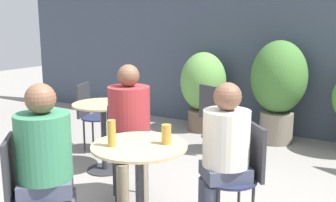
# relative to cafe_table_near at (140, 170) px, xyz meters

# --- Properties ---
(storefront_wall) EXTENTS (10.00, 0.06, 3.00)m
(storefront_wall) POSITION_rel_cafe_table_near_xyz_m (0.16, 3.42, 0.94)
(storefront_wall) COLOR #3D4756
(storefront_wall) RESTS_ON ground_plane
(cafe_table_near) EXTENTS (0.70, 0.70, 0.76)m
(cafe_table_near) POSITION_rel_cafe_table_near_xyz_m (0.00, 0.00, 0.00)
(cafe_table_near) COLOR #2D2D33
(cafe_table_near) RESTS_ON ground_plane
(cafe_table_far) EXTENTS (0.65, 0.65, 0.76)m
(cafe_table_far) POSITION_rel_cafe_table_near_xyz_m (-1.16, 0.97, -0.02)
(cafe_table_far) COLOR #2D2D33
(cafe_table_far) RESTS_ON ground_plane
(bistro_chair_0) EXTENTS (0.48, 0.48, 0.86)m
(bistro_chair_0) POSITION_rel_cafe_table_near_xyz_m (0.58, 0.54, -0.04)
(bistro_chair_0) COLOR #232847
(bistro_chair_0) RESTS_ON ground_plane
(bistro_chair_1) EXTENTS (0.48, 0.48, 0.86)m
(bistro_chair_1) POSITION_rel_cafe_table_near_xyz_m (-0.54, 0.58, -0.04)
(bistro_chair_1) COLOR #232847
(bistro_chair_1) RESTS_ON ground_plane
(bistro_chair_2) EXTENTS (0.48, 0.48, 0.86)m
(bistro_chair_2) POSITION_rel_cafe_table_near_xyz_m (-0.58, -0.54, -0.04)
(bistro_chair_2) COLOR #232847
(bistro_chair_2) RESTS_ON ground_plane
(bistro_chair_4) EXTENTS (0.46, 0.44, 0.86)m
(bistro_chair_4) POSITION_rel_cafe_table_near_xyz_m (-1.75, 1.42, -0.04)
(bistro_chair_4) COLOR #232847
(bistro_chair_4) RESTS_ON ground_plane
(bistro_chair_5) EXTENTS (0.45, 0.47, 0.86)m
(bistro_chair_5) POSITION_rel_cafe_table_near_xyz_m (-0.36, 2.14, -0.04)
(bistro_chair_5) COLOR #232847
(bistro_chair_5) RESTS_ON ground_plane
(seated_person_0) EXTENTS (0.45, 0.45, 1.19)m
(seated_person_0) POSITION_rel_cafe_table_near_xyz_m (0.47, 0.44, 0.14)
(seated_person_0) COLOR #42475B
(seated_person_0) RESTS_ON ground_plane
(seated_person_1) EXTENTS (0.46, 0.47, 1.27)m
(seated_person_1) POSITION_rel_cafe_table_near_xyz_m (-0.44, 0.47, 0.18)
(seated_person_1) COLOR gray
(seated_person_1) RESTS_ON ground_plane
(seated_person_2) EXTENTS (0.48, 0.48, 1.23)m
(seated_person_2) POSITION_rel_cafe_table_near_xyz_m (-0.47, -0.44, 0.15)
(seated_person_2) COLOR #42475B
(seated_person_2) RESTS_ON ground_plane
(beer_glass_0) EXTENTS (0.07, 0.07, 0.14)m
(beer_glass_0) POSITION_rel_cafe_table_near_xyz_m (0.16, 0.12, 0.27)
(beer_glass_0) COLOR #B28433
(beer_glass_0) RESTS_ON cafe_table_near
(beer_glass_1) EXTENTS (0.06, 0.06, 0.19)m
(beer_glass_1) POSITION_rel_cafe_table_near_xyz_m (-0.15, -0.13, 0.29)
(beer_glass_1) COLOR #B28433
(beer_glass_1) RESTS_ON cafe_table_near
(potted_plant_0) EXTENTS (0.68, 0.68, 1.18)m
(potted_plant_0) POSITION_rel_cafe_table_near_xyz_m (-0.95, 3.00, 0.11)
(potted_plant_0) COLOR brown
(potted_plant_0) RESTS_ON ground_plane
(potted_plant_1) EXTENTS (0.74, 0.74, 1.38)m
(potted_plant_1) POSITION_rel_cafe_table_near_xyz_m (0.17, 2.98, 0.24)
(potted_plant_1) COLOR slate
(potted_plant_1) RESTS_ON ground_plane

